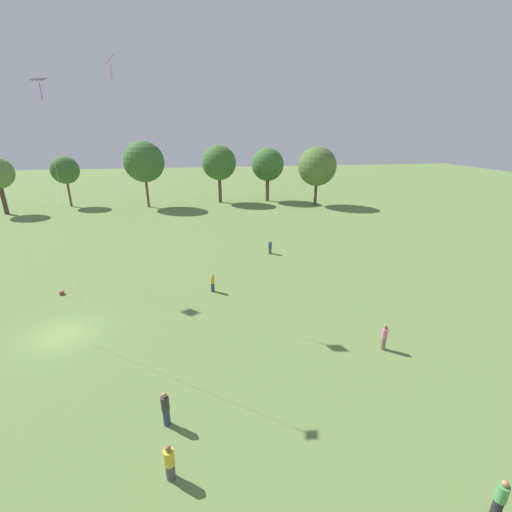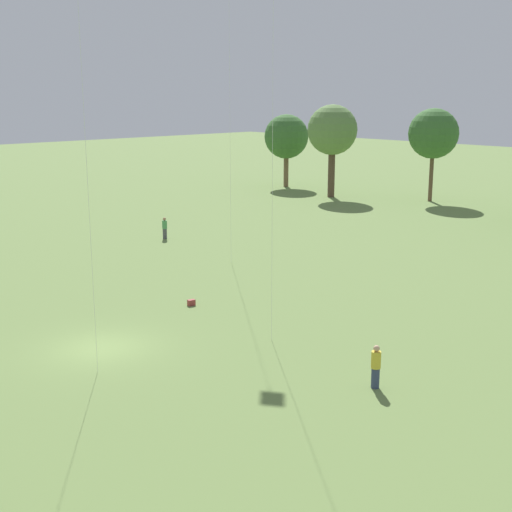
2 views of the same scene
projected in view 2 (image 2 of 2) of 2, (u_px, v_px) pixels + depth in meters
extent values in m
plane|color=olive|center=(102.00, 348.00, 30.92)|extent=(240.00, 240.00, 0.00)
cylinder|color=brown|center=(286.00, 170.00, 82.78)|extent=(0.56, 0.56, 3.89)
sphere|color=#38662D|center=(286.00, 136.00, 81.91)|extent=(5.06, 5.06, 5.06)
cylinder|color=brown|center=(331.00, 173.00, 74.53)|extent=(0.71, 0.71, 5.05)
sphere|color=#5B7F42|center=(332.00, 130.00, 73.52)|extent=(5.17, 5.17, 5.17)
cylinder|color=brown|center=(431.00, 177.00, 71.63)|extent=(0.40, 0.40, 4.91)
sphere|color=#38662D|center=(433.00, 134.00, 70.65)|extent=(4.97, 4.97, 4.97)
cylinder|color=#333D5B|center=(375.00, 378.00, 26.70)|extent=(0.43, 0.43, 0.79)
cylinder|color=gold|center=(376.00, 360.00, 26.54)|extent=(0.50, 0.50, 0.66)
sphere|color=tan|center=(376.00, 348.00, 26.43)|extent=(0.24, 0.24, 0.24)
cylinder|color=#4C4C51|center=(165.00, 234.00, 53.73)|extent=(0.44, 0.44, 0.78)
cylinder|color=#4C9956|center=(165.00, 225.00, 53.57)|extent=(0.52, 0.52, 0.61)
sphere|color=#A87A56|center=(164.00, 219.00, 53.47)|extent=(0.24, 0.24, 0.24)
cylinder|color=silver|center=(273.00, 135.00, 29.86)|extent=(0.01, 0.01, 18.20)
cylinder|color=silver|center=(87.00, 171.00, 26.48)|extent=(0.01, 0.01, 15.95)
cylinder|color=silver|center=(230.00, 91.00, 43.98)|extent=(0.01, 0.01, 21.83)
cube|color=#933833|center=(191.00, 303.00, 37.03)|extent=(0.30, 0.41, 0.31)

